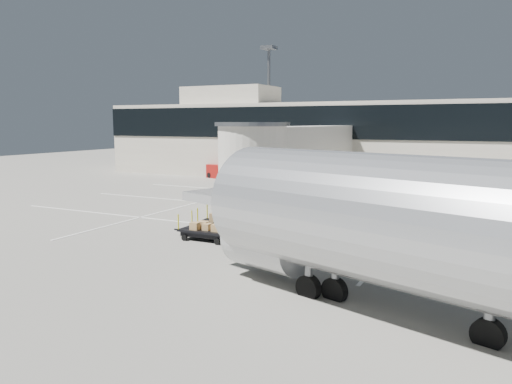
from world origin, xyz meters
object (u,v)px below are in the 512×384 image
aircraft (494,239)px  baggage_tug (380,213)px  box_cart_near (224,222)px  ground_worker (280,225)px  minivan (486,190)px  box_cart_far (208,231)px  belt_loader (223,172)px  suitcase_cart (458,224)px

aircraft → baggage_tug: bearing=130.6°
box_cart_near → ground_worker: bearing=-18.4°
minivan → box_cart_far: bearing=-130.4°
box_cart_near → box_cart_far: bearing=-89.3°
minivan → baggage_tug: bearing=-126.1°
belt_loader → baggage_tug: bearing=-20.8°
ground_worker → minivan: (8.93, 15.96, 0.38)m
box_cart_far → aircraft: aircraft is taller
suitcase_cart → aircraft: size_ratio=0.17×
baggage_tug → ground_worker: size_ratio=1.71×
box_cart_far → ground_worker: (3.40, 1.40, 0.37)m
suitcase_cart → belt_loader: belt_loader is taller
baggage_tug → ground_worker: bearing=-131.5°
box_cart_far → minivan: size_ratio=0.62×
suitcase_cart → belt_loader: bearing=169.1°
minivan → aircraft: bearing=-92.8°
box_cart_near → belt_loader: 26.51m
baggage_tug → ground_worker: baggage_tug is taller
minivan → belt_loader: 27.19m
suitcase_cart → ground_worker: (-7.92, -6.23, 0.35)m
baggage_tug → box_cart_near: bearing=-153.8°
suitcase_cart → box_cart_near: (-11.63, -5.53, 0.06)m
box_cart_near → aircraft: 16.50m
belt_loader → aircraft: size_ratio=0.21×
aircraft → box_cart_near: bearing=164.4°
ground_worker → suitcase_cart: bearing=48.2°
baggage_tug → box_cart_near: (-7.21, -6.27, -0.08)m
minivan → box_cart_near: bearing=-134.6°
box_cart_far → belt_loader: 28.49m
baggage_tug → box_cart_far: baggage_tug is taller
minivan → belt_loader: size_ratio=1.32×
ground_worker → belt_loader: (-17.17, 23.54, -0.12)m
suitcase_cart → minivan: 9.81m
suitcase_cart → belt_loader: size_ratio=0.81×
suitcase_cart → box_cart_near: 12.88m
box_cart_near → minivan: 19.83m
baggage_tug → box_cart_near: size_ratio=0.82×
box_cart_near → box_cart_far: 2.12m
ground_worker → aircraft: aircraft is taller
box_cart_near → box_cart_far: size_ratio=1.03×
box_cart_far → minivan: (12.33, 17.36, 0.76)m
belt_loader → aircraft: bearing=-31.8°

